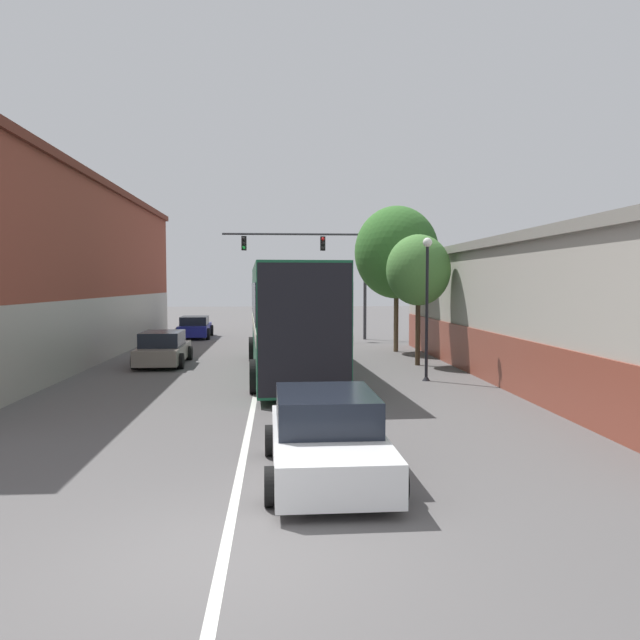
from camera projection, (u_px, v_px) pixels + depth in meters
name	position (u px, v px, depth m)	size (l,w,h in m)	color
ground_plane	(224.00, 555.00, 7.33)	(160.00, 160.00, 0.00)	#565454
lane_center_line	(261.00, 369.00, 23.32)	(0.14, 44.10, 0.01)	silver
building_left_brick	(13.00, 267.00, 25.80)	(7.95, 28.61, 7.49)	brown
building_right_storefront	(605.00, 306.00, 20.68)	(8.43, 24.25, 4.67)	#9E998E
bus	(289.00, 314.00, 21.89)	(3.23, 12.44, 3.79)	#145133
hatchback_foreground	(327.00, 437.00, 10.39)	(2.11, 4.27, 1.36)	silver
parked_car_left_near	(195.00, 327.00, 36.66)	(2.04, 4.42, 1.27)	navy
parked_car_left_mid	(163.00, 349.00, 24.53)	(1.97, 4.43, 1.32)	slate
traffic_signal_gantry	(322.00, 259.00, 35.26)	(8.15, 0.36, 6.27)	#333338
street_lamp	(427.00, 300.00, 20.32)	(0.31, 0.31, 4.68)	black
street_tree_near	(418.00, 270.00, 24.18)	(2.51, 2.25, 5.10)	#3D2D1E
street_tree_far	(397.00, 252.00, 28.99)	(3.91, 3.52, 6.80)	brown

